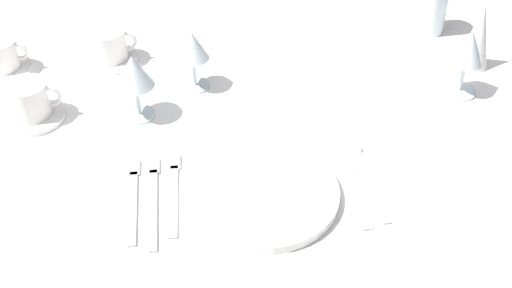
# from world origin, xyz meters

# --- Properties ---
(dining_table) EXTENTS (1.80, 1.11, 0.74)m
(dining_table) POSITION_xyz_m (0.00, 0.00, 0.66)
(dining_table) COLOR white
(dining_table) RESTS_ON ground
(dinner_plate) EXTENTS (0.26, 0.26, 0.02)m
(dinner_plate) POSITION_xyz_m (0.03, -0.26, 0.75)
(dinner_plate) COLOR white
(dinner_plate) RESTS_ON dining_table
(fork_outer) EXTENTS (0.02, 0.21, 0.00)m
(fork_outer) POSITION_xyz_m (-0.13, -0.22, 0.74)
(fork_outer) COLOR beige
(fork_outer) RESTS_ON dining_table
(fork_inner) EXTENTS (0.02, 0.22, 0.00)m
(fork_inner) POSITION_xyz_m (-0.16, -0.24, 0.74)
(fork_inner) COLOR beige
(fork_inner) RESTS_ON dining_table
(fork_salad) EXTENTS (0.02, 0.21, 0.00)m
(fork_salad) POSITION_xyz_m (-0.20, -0.23, 0.74)
(fork_salad) COLOR beige
(fork_salad) RESTS_ON dining_table
(dinner_knife) EXTENTS (0.02, 0.22, 0.00)m
(dinner_knife) POSITION_xyz_m (0.19, -0.25, 0.74)
(dinner_knife) COLOR beige
(dinner_knife) RESTS_ON dining_table
(spoon_soup) EXTENTS (0.03, 0.22, 0.01)m
(spoon_soup) POSITION_xyz_m (0.22, -0.21, 0.74)
(spoon_soup) COLOR beige
(spoon_soup) RESTS_ON dining_table
(saucer_left) EXTENTS (0.13, 0.13, 0.01)m
(saucer_left) POSITION_xyz_m (-0.40, 0.02, 0.74)
(saucer_left) COLOR white
(saucer_left) RESTS_ON dining_table
(coffee_cup_left) EXTENTS (0.10, 0.08, 0.07)m
(coffee_cup_left) POSITION_xyz_m (-0.40, 0.02, 0.79)
(coffee_cup_left) COLOR white
(coffee_cup_left) RESTS_ON saucer_left
(saucer_right) EXTENTS (0.12, 0.12, 0.01)m
(saucer_right) POSITION_xyz_m (-0.49, 0.19, 0.74)
(saucer_right) COLOR white
(saucer_right) RESTS_ON dining_table
(coffee_cup_right) EXTENTS (0.10, 0.08, 0.06)m
(coffee_cup_right) POSITION_xyz_m (-0.49, 0.19, 0.78)
(coffee_cup_right) COLOR white
(coffee_cup_right) RESTS_ON saucer_right
(saucer_far) EXTENTS (0.12, 0.12, 0.01)m
(saucer_far) POSITION_xyz_m (-0.26, 0.21, 0.74)
(saucer_far) COLOR white
(saucer_far) RESTS_ON dining_table
(coffee_cup_far) EXTENTS (0.11, 0.08, 0.07)m
(coffee_cup_far) POSITION_xyz_m (-0.26, 0.21, 0.78)
(coffee_cup_far) COLOR white
(coffee_cup_far) RESTS_ON saucer_far
(wine_glass_centre) EXTENTS (0.07, 0.07, 0.15)m
(wine_glass_centre) POSITION_xyz_m (0.47, 0.01, 0.84)
(wine_glass_centre) COLOR silver
(wine_glass_centre) RESTS_ON dining_table
(wine_glass_left) EXTENTS (0.08, 0.08, 0.14)m
(wine_glass_left) POSITION_xyz_m (-0.19, 0.00, 0.84)
(wine_glass_left) COLOR silver
(wine_glass_left) RESTS_ON dining_table
(wine_glass_right) EXTENTS (0.07, 0.07, 0.13)m
(wine_glass_right) POSITION_xyz_m (-0.08, 0.09, 0.83)
(wine_glass_right) COLOR silver
(wine_glass_right) RESTS_ON dining_table
(drink_tumbler) EXTENTS (0.07, 0.07, 0.13)m
(drink_tumbler) POSITION_xyz_m (0.48, 0.26, 0.80)
(drink_tumbler) COLOR silver
(drink_tumbler) RESTS_ON dining_table
(napkin_folded) EXTENTS (0.07, 0.07, 0.15)m
(napkin_folded) POSITION_xyz_m (0.53, 0.10, 0.82)
(napkin_folded) COLOR white
(napkin_folded) RESTS_ON dining_table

